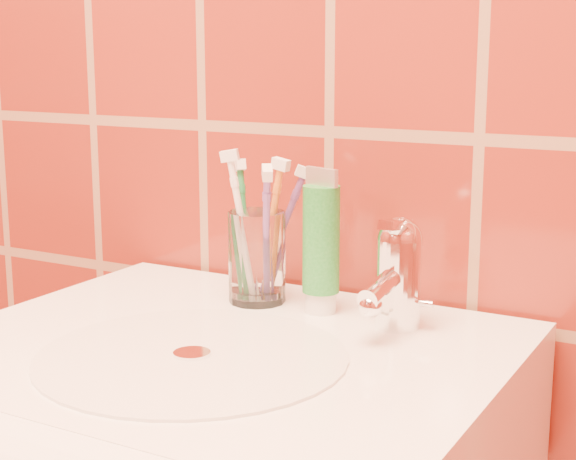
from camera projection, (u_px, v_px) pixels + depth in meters
The scene contains 8 objects.
glass_tumbler at pixel (257, 257), 1.02m from camera, with size 0.07×0.07×0.11m, color white.
toothpaste_tube at pixel (321, 246), 0.97m from camera, with size 0.05×0.04×0.16m.
faucet at pixel (397, 269), 0.92m from camera, with size 0.05×0.11×0.12m.
toothbrush_0 at pixel (243, 228), 1.00m from camera, with size 0.05×0.03×0.19m, color white, non-canonical shape.
toothbrush_1 at pixel (280, 234), 1.02m from camera, with size 0.07×0.05×0.16m, color #70408A, non-canonical shape.
toothbrush_2 at pixel (266, 237), 0.98m from camera, with size 0.05×0.07×0.17m, color #7C4EA7, non-canonical shape.
toothbrush_3 at pixel (271, 231), 1.01m from camera, with size 0.05×0.03×0.18m, color orange, non-canonical shape.
toothbrush_4 at pixel (245, 231), 1.03m from camera, with size 0.06×0.06×0.17m, color #217B41, non-canonical shape.
Camera 1 is at (0.47, 0.26, 1.14)m, focal length 55.00 mm.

